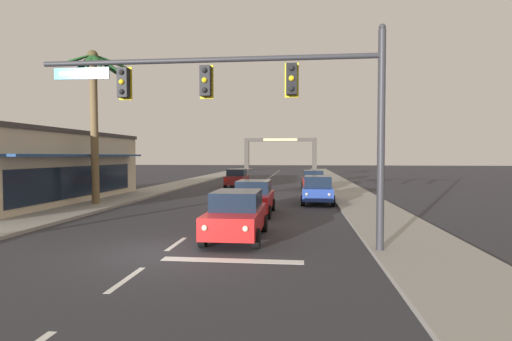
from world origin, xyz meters
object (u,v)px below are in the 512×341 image
object	(u,v)px
sedan_oncoming_far	(237,178)
sedan_lead_at_stop_bar	(237,214)
sedan_parked_mid_kerb	(318,189)
storefront_strip_left	(31,167)
sedan_third_in_queue	(254,197)
sedan_parked_nearest_kerb	(313,180)
palm_left_second	(94,100)
town_gateway_arch	(280,149)
traffic_signal_mast	(260,95)

from	to	relation	value
sedan_oncoming_far	sedan_lead_at_stop_bar	bearing A→B (deg)	-81.04
sedan_parked_mid_kerb	storefront_strip_left	distance (m)	17.51
sedan_third_in_queue	sedan_parked_nearest_kerb	distance (m)	14.80
palm_left_second	storefront_strip_left	size ratio (longest dim) A/B	0.55
palm_left_second	storefront_strip_left	distance (m)	5.93
sedan_third_in_queue	sedan_oncoming_far	xyz separation A→B (m)	(-3.56, 17.14, 0.00)
sedan_oncoming_far	town_gateway_arch	xyz separation A→B (m)	(1.79, 44.78, 3.35)
storefront_strip_left	sedan_parked_mid_kerb	bearing A→B (deg)	6.82
sedan_parked_nearest_kerb	sedan_parked_mid_kerb	size ratio (longest dim) A/B	1.00
sedan_third_in_queue	sedan_oncoming_far	bearing A→B (deg)	101.73
sedan_parked_nearest_kerb	sedan_parked_mid_kerb	distance (m)	9.50
storefront_strip_left	palm_left_second	bearing A→B (deg)	-8.71
sedan_lead_at_stop_bar	sedan_parked_nearest_kerb	xyz separation A→B (m)	(3.29, 20.38, 0.00)
sedan_oncoming_far	town_gateway_arch	bearing A→B (deg)	87.71
palm_left_second	storefront_strip_left	xyz separation A→B (m)	(-4.42, 0.68, -3.90)
sedan_third_in_queue	sedan_parked_mid_kerb	size ratio (longest dim) A/B	0.99
town_gateway_arch	sedan_lead_at_stop_bar	bearing A→B (deg)	-88.44
traffic_signal_mast	storefront_strip_left	world-z (taller)	traffic_signal_mast
sedan_third_in_queue	storefront_strip_left	world-z (taller)	storefront_strip_left
storefront_strip_left	sedan_lead_at_stop_bar	bearing A→B (deg)	-32.14
sedan_lead_at_stop_bar	sedan_parked_mid_kerb	world-z (taller)	same
sedan_parked_mid_kerb	storefront_strip_left	world-z (taller)	storefront_strip_left
sedan_oncoming_far	sedan_third_in_queue	bearing A→B (deg)	-78.27
storefront_strip_left	town_gateway_arch	xyz separation A→B (m)	(12.18, 59.09, 1.98)
sedan_parked_nearest_kerb	sedan_lead_at_stop_bar	bearing A→B (deg)	-99.18
sedan_lead_at_stop_bar	town_gateway_arch	bearing A→B (deg)	91.56
traffic_signal_mast	palm_left_second	xyz separation A→B (m)	(-10.63, 9.97, 1.36)
storefront_strip_left	town_gateway_arch	world-z (taller)	town_gateway_arch
sedan_oncoming_far	sedan_parked_mid_kerb	size ratio (longest dim) A/B	0.99
traffic_signal_mast	sedan_parked_nearest_kerb	bearing A→B (deg)	84.14
traffic_signal_mast	palm_left_second	size ratio (longest dim) A/B	1.18
sedan_oncoming_far	sedan_parked_mid_kerb	bearing A→B (deg)	-60.41
sedan_third_in_queue	town_gateway_arch	distance (m)	62.04
traffic_signal_mast	sedan_lead_at_stop_bar	world-z (taller)	traffic_signal_mast
sedan_lead_at_stop_bar	sedan_third_in_queue	world-z (taller)	same
sedan_oncoming_far	town_gateway_arch	world-z (taller)	town_gateway_arch
sedan_oncoming_far	storefront_strip_left	xyz separation A→B (m)	(-10.38, -14.30, 1.37)
sedan_oncoming_far	storefront_strip_left	world-z (taller)	storefront_strip_left
traffic_signal_mast	storefront_strip_left	xyz separation A→B (m)	(-15.04, 10.65, -2.54)
sedan_parked_nearest_kerb	town_gateway_arch	distance (m)	47.91
traffic_signal_mast	sedan_oncoming_far	distance (m)	25.68
sedan_oncoming_far	storefront_strip_left	bearing A→B (deg)	-125.97
sedan_third_in_queue	sedan_parked_nearest_kerb	bearing A→B (deg)	76.80
traffic_signal_mast	sedan_oncoming_far	xyz separation A→B (m)	(-4.66, 24.95, -3.92)
town_gateway_arch	sedan_third_in_queue	bearing A→B (deg)	-88.37
palm_left_second	sedan_third_in_queue	bearing A→B (deg)	-12.78
storefront_strip_left	traffic_signal_mast	bearing A→B (deg)	-35.29
sedan_lead_at_stop_bar	town_gateway_arch	distance (m)	68.01
sedan_lead_at_stop_bar	storefront_strip_left	distance (m)	16.63
sedan_lead_at_stop_bar	sedan_parked_nearest_kerb	world-z (taller)	same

